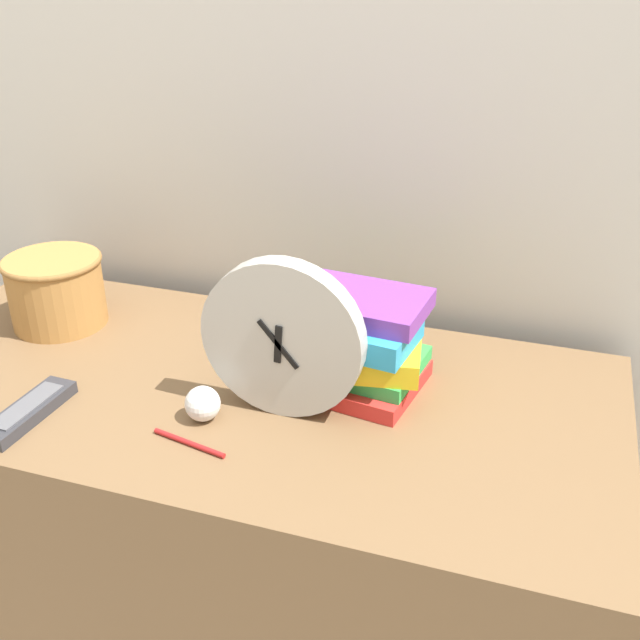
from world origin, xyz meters
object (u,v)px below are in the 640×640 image
(tv_remote, at_px, (28,411))
(book_stack, at_px, (357,344))
(crumpled_paper_ball, at_px, (205,404))
(desk_clock, at_px, (282,339))
(basket, at_px, (56,288))
(pen, at_px, (189,443))

(tv_remote, bearing_deg, book_stack, 28.74)
(book_stack, relative_size, crumpled_paper_ball, 4.62)
(desk_clock, xyz_separation_m, book_stack, (0.09, 0.11, -0.05))
(desk_clock, height_order, basket, desk_clock)
(tv_remote, bearing_deg, basket, 116.71)
(book_stack, relative_size, pen, 2.03)
(book_stack, distance_m, pen, 0.31)
(book_stack, bearing_deg, pen, -128.16)
(pen, bearing_deg, basket, 146.28)
(desk_clock, height_order, tv_remote, desk_clock)
(tv_remote, distance_m, crumpled_paper_ball, 0.27)
(book_stack, bearing_deg, crumpled_paper_ball, -138.83)
(desk_clock, xyz_separation_m, basket, (-0.51, 0.15, -0.05))
(tv_remote, bearing_deg, desk_clock, 20.97)
(tv_remote, relative_size, pen, 1.41)
(tv_remote, height_order, crumpled_paper_ball, crumpled_paper_ball)
(crumpled_paper_ball, height_order, pen, crumpled_paper_ball)
(basket, bearing_deg, crumpled_paper_ball, -27.06)
(basket, distance_m, tv_remote, 0.33)
(basket, relative_size, pen, 1.46)
(desk_clock, height_order, book_stack, desk_clock)
(desk_clock, distance_m, pen, 0.20)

